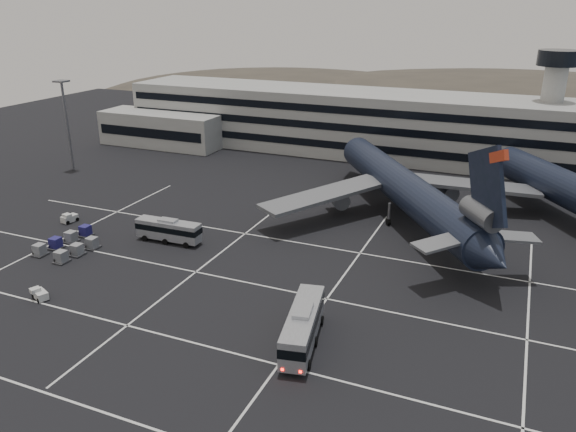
% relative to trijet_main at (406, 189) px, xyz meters
% --- Properties ---
extents(ground, '(260.00, 260.00, 0.00)m').
position_rel_trijet_main_xyz_m(ground, '(-14.90, -32.92, -5.25)').
color(ground, black).
rests_on(ground, ground).
extents(lane_markings, '(90.00, 55.62, 0.01)m').
position_rel_trijet_main_xyz_m(lane_markings, '(-13.95, -32.20, -5.24)').
color(lane_markings, silver).
rests_on(lane_markings, ground).
extents(terminal, '(125.00, 26.00, 24.00)m').
position_rel_trijet_main_xyz_m(terminal, '(-17.85, 38.22, 1.68)').
color(terminal, gray).
rests_on(terminal, ground).
extents(hills, '(352.00, 180.00, 44.00)m').
position_rel_trijet_main_xyz_m(hills, '(3.09, 137.08, -17.32)').
color(hills, '#38332B').
rests_on(hills, ground).
extents(lightpole_left, '(2.40, 2.40, 18.28)m').
position_rel_trijet_main_xyz_m(lightpole_left, '(-69.90, 2.08, 6.57)').
color(lightpole_left, slate).
rests_on(lightpole_left, ground).
extents(trijet_main, '(40.29, 50.34, 18.08)m').
position_rel_trijet_main_xyz_m(trijet_main, '(0.00, 0.00, 0.00)').
color(trijet_main, black).
rests_on(trijet_main, ground).
extents(bus_near, '(4.98, 12.08, 4.16)m').
position_rel_trijet_main_xyz_m(bus_near, '(-2.09, -38.72, -2.97)').
color(bus_near, gray).
rests_on(bus_near, ground).
extents(bus_far, '(10.00, 2.78, 3.51)m').
position_rel_trijet_main_xyz_m(bus_far, '(-29.72, -21.92, -3.33)').
color(bus_far, gray).
rests_on(bus_far, ground).
extents(tug_a, '(1.88, 2.65, 1.56)m').
position_rel_trijet_main_xyz_m(tug_a, '(-48.79, -21.65, -4.56)').
color(tug_a, beige).
rests_on(tug_a, ground).
extents(tug_b, '(2.52, 2.08, 1.41)m').
position_rel_trijet_main_xyz_m(tug_b, '(-33.97, -42.14, -4.63)').
color(tug_b, beige).
rests_on(tug_b, ground).
extents(uld_cluster, '(6.96, 10.59, 1.63)m').
position_rel_trijet_main_xyz_m(uld_cluster, '(-41.14, -29.79, -4.45)').
color(uld_cluster, '#2D2D30').
rests_on(uld_cluster, ground).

